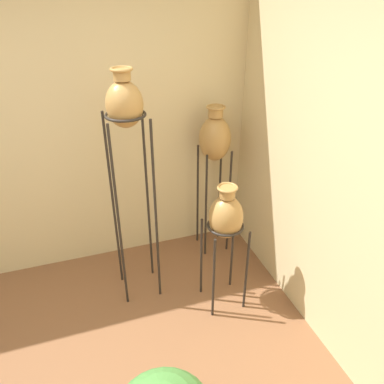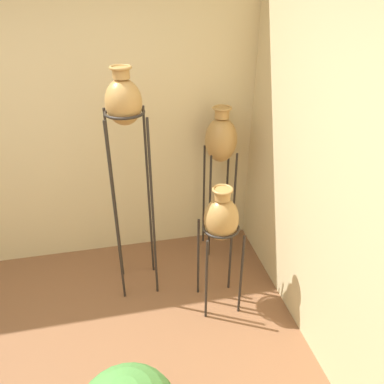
{
  "view_description": "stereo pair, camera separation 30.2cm",
  "coord_description": "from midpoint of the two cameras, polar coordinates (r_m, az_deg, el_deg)",
  "views": [
    {
      "loc": [
        0.34,
        -1.2,
        2.36
      ],
      "look_at": [
        1.18,
        1.29,
        0.88
      ],
      "focal_mm": 35.0,
      "sensor_mm": 36.0,
      "label": 1
    },
    {
      "loc": [
        0.63,
        -1.28,
        2.36
      ],
      "look_at": [
        1.18,
        1.29,
        0.88
      ],
      "focal_mm": 35.0,
      "sensor_mm": 36.0,
      "label": 2
    }
  ],
  "objects": [
    {
      "name": "wall_back",
      "position": [
        3.34,
        -26.38,
        8.72
      ],
      "size": [
        7.75,
        0.06,
        2.7
      ],
      "color": "beige",
      "rests_on": "ground_plane"
    },
    {
      "name": "vase_stand_tall",
      "position": [
        2.67,
        -13.38,
        11.25
      ],
      "size": [
        0.3,
        0.3,
        1.88
      ],
      "color": "#28231E",
      "rests_on": "ground_plane"
    },
    {
      "name": "vase_stand_short",
      "position": [
        2.79,
        2.1,
        -4.13
      ],
      "size": [
        0.3,
        0.3,
        1.09
      ],
      "color": "#28231E",
      "rests_on": "ground_plane"
    },
    {
      "name": "vase_stand_medium",
      "position": [
        3.32,
        0.9,
        7.75
      ],
      "size": [
        0.28,
        0.28,
        1.45
      ],
      "color": "#28231E",
      "rests_on": "ground_plane"
    }
  ]
}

